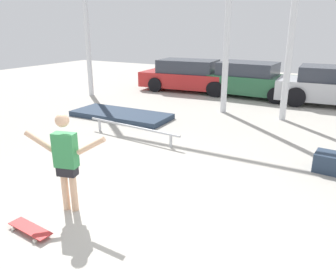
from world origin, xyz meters
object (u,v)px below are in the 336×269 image
at_px(manual_pad, 121,115).
at_px(parked_car_red, 190,76).
at_px(skateboarder, 66,158).
at_px(parked_car_green, 250,80).
at_px(grind_rail, 132,128).
at_px(parked_car_silver, 334,87).
at_px(skateboard, 30,229).

bearing_deg(manual_pad, parked_car_red, 90.46).
relative_size(skateboarder, parked_car_green, 0.38).
height_order(grind_rail, parked_car_silver, parked_car_silver).
bearing_deg(skateboarder, grind_rail, 93.40).
distance_m(parked_car_red, parked_car_green, 2.67).
xyz_separation_m(grind_rail, parked_car_silver, (4.24, 6.76, 0.41)).
distance_m(skateboard, parked_car_red, 11.21).
xyz_separation_m(skateboard, parked_car_green, (-0.02, 11.02, 0.61)).
relative_size(skateboarder, skateboard, 2.10).
xyz_separation_m(skateboard, parked_car_red, (-2.69, 10.86, 0.60)).
bearing_deg(skateboarder, skateboard, -109.61).
distance_m(skateboard, grind_rail, 4.26).
relative_size(grind_rail, parked_car_green, 0.70).
xyz_separation_m(parked_car_red, parked_car_green, (2.66, 0.16, 0.01)).
relative_size(parked_car_red, parked_car_green, 1.13).
xyz_separation_m(manual_pad, parked_car_green, (2.62, 5.39, 0.59)).
height_order(parked_car_red, parked_car_green, parked_car_green).
relative_size(parked_car_red, parked_car_silver, 1.14).
relative_size(skateboard, parked_car_green, 0.18).
distance_m(parked_car_red, parked_car_silver, 5.81).
relative_size(manual_pad, parked_car_green, 0.78).
height_order(skateboard, grind_rail, grind_rail).
relative_size(skateboard, grind_rail, 0.26).
distance_m(manual_pad, grind_rail, 2.17).
bearing_deg(skateboarder, parked_car_silver, 57.36).
xyz_separation_m(parked_car_green, parked_car_silver, (3.15, -0.15, 0.02)).
xyz_separation_m(grind_rail, parked_car_green, (1.09, 6.91, 0.39)).
bearing_deg(parked_car_silver, parked_car_green, 173.91).
height_order(manual_pad, parked_car_red, parked_car_red).
relative_size(parked_car_green, parked_car_silver, 1.01).
bearing_deg(skateboard, manual_pad, 119.55).
distance_m(manual_pad, parked_car_red, 5.27).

